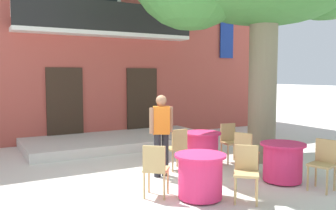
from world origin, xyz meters
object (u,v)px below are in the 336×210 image
(cafe_table_near_tree, at_px, (283,162))
(cafe_chair_middle_0, at_px, (177,146))
(cafe_chair_front_0, at_px, (246,169))
(cafe_chair_near_tree_0, at_px, (245,151))
(cafe_table_middle, at_px, (202,148))
(cafe_chair_middle_1, at_px, (230,140))
(cafe_chair_front_1, at_px, (155,167))
(pedestrian_near_entrance, at_px, (161,131))
(cafe_table_front, at_px, (200,176))
(cafe_chair_near_tree_1, at_px, (324,161))

(cafe_table_near_tree, relative_size, cafe_chair_middle_0, 0.95)
(cafe_table_near_tree, xyz_separation_m, cafe_chair_front_0, (-1.33, -0.46, 0.14))
(cafe_chair_near_tree_0, relative_size, cafe_table_middle, 1.05)
(cafe_chair_middle_1, distance_m, cafe_chair_front_1, 3.05)
(cafe_table_middle, height_order, cafe_chair_front_0, cafe_chair_front_0)
(cafe_table_near_tree, bearing_deg, pedestrian_near_entrance, 141.49)
(cafe_chair_middle_0, relative_size, cafe_table_front, 1.05)
(cafe_chair_front_1, bearing_deg, cafe_table_near_tree, -8.70)
(cafe_chair_near_tree_0, height_order, cafe_chair_front_1, same)
(cafe_table_near_tree, relative_size, pedestrian_near_entrance, 0.52)
(cafe_table_front, bearing_deg, cafe_chair_middle_1, 40.98)
(cafe_chair_near_tree_1, bearing_deg, cafe_chair_front_0, 171.31)
(cafe_chair_front_1, height_order, pedestrian_near_entrance, pedestrian_near_entrance)
(cafe_table_middle, bearing_deg, cafe_chair_front_1, -143.26)
(cafe_chair_front_1, bearing_deg, cafe_chair_near_tree_0, 6.88)
(cafe_chair_front_1, relative_size, pedestrian_near_entrance, 0.54)
(cafe_chair_near_tree_1, bearing_deg, cafe_table_front, 162.82)
(cafe_chair_near_tree_0, xyz_separation_m, cafe_chair_middle_1, (0.51, 1.13, 0.00))
(cafe_chair_middle_0, relative_size, cafe_chair_front_1, 1.00)
(cafe_table_near_tree, distance_m, cafe_table_front, 1.94)
(cafe_chair_near_tree_1, bearing_deg, cafe_table_middle, 108.98)
(cafe_chair_near_tree_1, distance_m, cafe_chair_front_0, 1.62)
(cafe_table_front, relative_size, pedestrian_near_entrance, 0.52)
(cafe_table_front, distance_m, cafe_chair_front_1, 0.77)
(cafe_chair_middle_1, bearing_deg, cafe_table_middle, 174.76)
(cafe_table_near_tree, xyz_separation_m, cafe_chair_middle_0, (-1.35, 1.74, 0.14))
(cafe_table_middle, height_order, cafe_table_front, same)
(cafe_chair_middle_1, height_order, cafe_chair_front_1, same)
(cafe_chair_front_1, xyz_separation_m, pedestrian_near_entrance, (0.70, 1.10, 0.42))
(cafe_chair_front_1, bearing_deg, cafe_table_front, -33.17)
(cafe_table_middle, relative_size, cafe_chair_middle_0, 0.95)
(cafe_chair_middle_1, distance_m, cafe_chair_front_0, 2.68)
(cafe_chair_middle_0, distance_m, cafe_chair_middle_1, 1.50)
(cafe_chair_middle_1, height_order, pedestrian_near_entrance, pedestrian_near_entrance)
(pedestrian_near_entrance, bearing_deg, cafe_chair_near_tree_1, -45.64)
(cafe_chair_near_tree_0, bearing_deg, cafe_chair_front_1, -173.12)
(cafe_table_front, xyz_separation_m, pedestrian_near_entrance, (0.07, 1.51, 0.55))
(cafe_chair_middle_1, bearing_deg, cafe_chair_front_0, -123.16)
(pedestrian_near_entrance, bearing_deg, cafe_chair_front_1, -122.51)
(cafe_chair_near_tree_1, height_order, cafe_table_front, cafe_chair_near_tree_1)
(cafe_chair_front_1, bearing_deg, cafe_chair_middle_0, 47.93)
(cafe_chair_front_0, bearing_deg, cafe_table_front, 144.35)
(cafe_table_front, height_order, pedestrian_near_entrance, pedestrian_near_entrance)
(cafe_table_middle, height_order, cafe_chair_middle_1, cafe_chair_middle_1)
(cafe_table_middle, xyz_separation_m, cafe_chair_middle_1, (0.75, -0.07, 0.14))
(cafe_chair_near_tree_0, xyz_separation_m, cafe_chair_front_0, (-0.96, -1.12, 0.00))
(cafe_chair_near_tree_0, height_order, cafe_chair_near_tree_1, same)
(cafe_chair_near_tree_1, relative_size, pedestrian_near_entrance, 0.54)
(cafe_chair_near_tree_0, bearing_deg, cafe_chair_front_0, -130.66)
(cafe_chair_near_tree_1, xyz_separation_m, cafe_table_middle, (-0.88, 2.56, -0.14))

